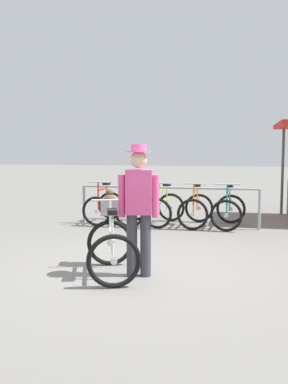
{
  "coord_description": "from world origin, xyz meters",
  "views": [
    {
      "loc": [
        1.37,
        -5.57,
        1.64
      ],
      "look_at": [
        -0.15,
        0.82,
        1.0
      ],
      "focal_mm": 39.51,
      "sensor_mm": 36.0,
      "label": 1
    }
  ],
  "objects_px": {
    "racked_bike_red": "(104,207)",
    "person_with_featured_bike": "(139,205)",
    "racked_bike_teal": "(229,210)",
    "racked_bike_yellow": "(134,208)",
    "racked_bike_orange": "(196,209)",
    "racked_bike_lime": "(164,208)",
    "featured_bicycle": "(111,238)"
  },
  "relations": [
    {
      "from": "racked_bike_yellow",
      "to": "person_with_featured_bike",
      "type": "bearing_deg",
      "value": -74.33
    },
    {
      "from": "featured_bicycle",
      "to": "racked_bike_red",
      "type": "bearing_deg",
      "value": 110.11
    },
    {
      "from": "featured_bicycle",
      "to": "person_with_featured_bike",
      "type": "distance_m",
      "value": 0.61
    },
    {
      "from": "racked_bike_yellow",
      "to": "racked_bike_lime",
      "type": "distance_m",
      "value": 0.7
    },
    {
      "from": "featured_bicycle",
      "to": "racked_bike_orange",
      "type": "bearing_deg",
      "value": 79.54
    },
    {
      "from": "racked_bike_teal",
      "to": "racked_bike_yellow",
      "type": "bearing_deg",
      "value": -179.23
    },
    {
      "from": "racked_bike_lime",
      "to": "racked_bike_yellow",
      "type": "bearing_deg",
      "value": -179.23
    },
    {
      "from": "racked_bike_orange",
      "to": "featured_bicycle",
      "type": "height_order",
      "value": "featured_bicycle"
    },
    {
      "from": "racked_bike_teal",
      "to": "racked_bike_orange",
      "type": "bearing_deg",
      "value": -179.23
    },
    {
      "from": "racked_bike_lime",
      "to": "racked_bike_orange",
      "type": "relative_size",
      "value": 1.07
    },
    {
      "from": "racked_bike_red",
      "to": "featured_bicycle",
      "type": "relative_size",
      "value": 0.89
    },
    {
      "from": "racked_bike_red",
      "to": "racked_bike_teal",
      "type": "height_order",
      "value": "same"
    },
    {
      "from": "racked_bike_orange",
      "to": "featured_bicycle",
      "type": "xyz_separation_m",
      "value": [
        -0.71,
        -3.83,
        0.12
      ]
    },
    {
      "from": "racked_bike_lime",
      "to": "racked_bike_orange",
      "type": "xyz_separation_m",
      "value": [
        0.7,
        0.01,
        0.0
      ]
    },
    {
      "from": "racked_bike_lime",
      "to": "person_with_featured_bike",
      "type": "xyz_separation_m",
      "value": [
        0.38,
        -3.86,
        0.58
      ]
    },
    {
      "from": "racked_bike_red",
      "to": "racked_bike_yellow",
      "type": "bearing_deg",
      "value": 0.77
    },
    {
      "from": "racked_bike_yellow",
      "to": "racked_bike_lime",
      "type": "bearing_deg",
      "value": 0.77
    },
    {
      "from": "racked_bike_yellow",
      "to": "racked_bike_orange",
      "type": "bearing_deg",
      "value": 0.77
    },
    {
      "from": "racked_bike_orange",
      "to": "person_with_featured_bike",
      "type": "distance_m",
      "value": 3.93
    },
    {
      "from": "racked_bike_teal",
      "to": "person_with_featured_bike",
      "type": "relative_size",
      "value": 0.66
    },
    {
      "from": "racked_bike_red",
      "to": "racked_bike_yellow",
      "type": "height_order",
      "value": "same"
    },
    {
      "from": "racked_bike_lime",
      "to": "featured_bicycle",
      "type": "height_order",
      "value": "featured_bicycle"
    },
    {
      "from": "racked_bike_red",
      "to": "featured_bicycle",
      "type": "height_order",
      "value": "featured_bicycle"
    },
    {
      "from": "racked_bike_orange",
      "to": "featured_bicycle",
      "type": "relative_size",
      "value": 0.88
    },
    {
      "from": "racked_bike_yellow",
      "to": "racked_bike_red",
      "type": "bearing_deg",
      "value": -179.23
    },
    {
      "from": "racked_bike_red",
      "to": "person_with_featured_bike",
      "type": "distance_m",
      "value": 4.28
    },
    {
      "from": "racked_bike_teal",
      "to": "featured_bicycle",
      "type": "bearing_deg",
      "value": -110.12
    },
    {
      "from": "racked_bike_teal",
      "to": "person_with_featured_bike",
      "type": "distance_m",
      "value": 4.06
    },
    {
      "from": "racked_bike_yellow",
      "to": "racked_bike_teal",
      "type": "xyz_separation_m",
      "value": [
        2.1,
        0.03,
        -0.0
      ]
    },
    {
      "from": "racked_bike_red",
      "to": "person_with_featured_bike",
      "type": "relative_size",
      "value": 0.65
    },
    {
      "from": "racked_bike_teal",
      "to": "racked_bike_lime",
      "type": "bearing_deg",
      "value": -179.23
    },
    {
      "from": "featured_bicycle",
      "to": "person_with_featured_bike",
      "type": "relative_size",
      "value": 0.73
    }
  ]
}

